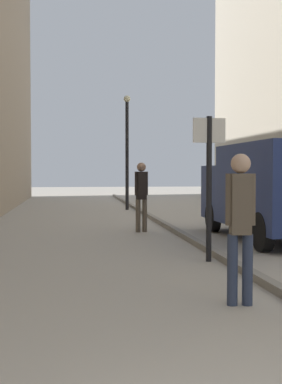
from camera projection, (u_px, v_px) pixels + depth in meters
The scene contains 7 objects.
ground_plane at pixel (115, 233), 13.92m from camera, with size 80.00×80.00×0.00m, color #A8A093.
kerb_strip at pixel (174, 230), 14.12m from camera, with size 0.16×40.00×0.12m, color gray.
pedestrian_main_foreground at pixel (141, 192), 14.07m from camera, with size 0.36×0.25×1.85m.
pedestrian_mid_block at pixel (240, 218), 6.38m from camera, with size 0.36×0.24×1.84m.
delivery_van at pixel (271, 189), 12.46m from camera, with size 2.04×5.13×2.24m.
street_sign_post at pixel (209, 176), 9.48m from camera, with size 0.60×0.10×2.60m.
lamp_post at pixel (127, 145), 22.09m from camera, with size 0.28×0.28×4.76m.
Camera 1 is at (-1.15, -1.84, 1.63)m, focal length 49.65 mm.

